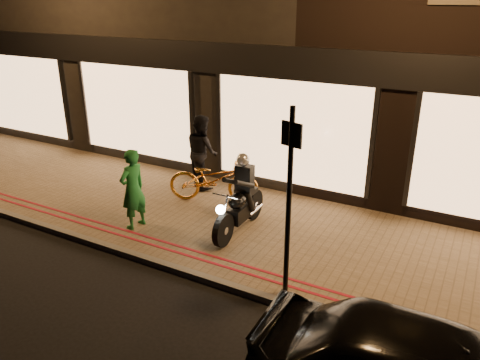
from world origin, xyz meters
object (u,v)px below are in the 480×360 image
motorcycle (240,202)px  person_green (133,189)px  sign_post (289,196)px  bicycle_gold (214,179)px

motorcycle → person_green: bearing=-157.1°
motorcycle → sign_post: size_ratio=0.65×
sign_post → person_green: size_ratio=1.82×
motorcycle → person_green: person_green is taller
motorcycle → bicycle_gold: (-1.22, 0.97, -0.08)m
motorcycle → sign_post: bearing=-44.1°
bicycle_gold → person_green: bearing=137.6°
motorcycle → person_green: 2.14m
sign_post → motorcycle: bearing=137.2°
bicycle_gold → motorcycle: bearing=-149.4°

